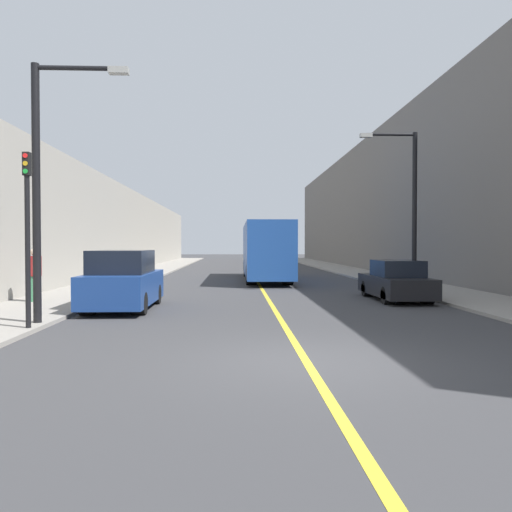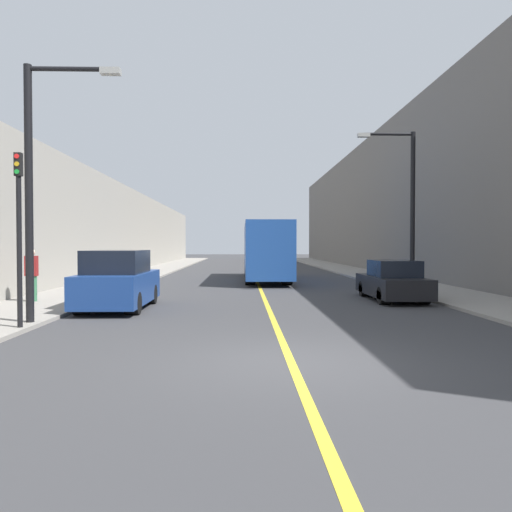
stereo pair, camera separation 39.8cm
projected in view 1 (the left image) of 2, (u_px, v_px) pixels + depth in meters
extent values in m
plane|color=#38383A|center=(306.00, 362.00, 8.83)|extent=(200.00, 200.00, 0.00)
cube|color=gray|center=(153.00, 271.00, 38.47)|extent=(3.30, 72.00, 0.11)
cube|color=gray|center=(348.00, 271.00, 39.12)|extent=(3.30, 72.00, 0.11)
cube|color=gray|center=(105.00, 230.00, 38.25)|extent=(4.00, 72.00, 6.38)
cube|color=#66605B|center=(394.00, 203.00, 39.15)|extent=(4.00, 72.00, 10.69)
cube|color=gold|center=(251.00, 271.00, 38.80)|extent=(0.16, 72.00, 0.01)
cube|color=#1E4793|center=(265.00, 249.00, 29.05)|extent=(2.41, 10.97, 2.96)
cube|color=black|center=(273.00, 240.00, 23.59)|extent=(2.05, 0.04, 1.33)
cylinder|color=black|center=(251.00, 275.00, 25.64)|extent=(0.53, 1.07, 1.07)
cylinder|color=black|center=(288.00, 275.00, 25.72)|extent=(0.53, 1.07, 1.07)
cylinder|color=black|center=(248.00, 268.00, 32.44)|extent=(0.53, 1.07, 1.07)
cylinder|color=black|center=(277.00, 268.00, 32.52)|extent=(0.53, 1.07, 1.07)
cube|color=navy|center=(124.00, 288.00, 16.03)|extent=(1.91, 4.44, 0.97)
cube|color=black|center=(122.00, 262.00, 15.79)|extent=(1.68, 2.44, 0.73)
cube|color=black|center=(106.00, 289.00, 13.84)|extent=(1.63, 0.04, 0.44)
cylinder|color=black|center=(88.00, 304.00, 14.63)|extent=(0.42, 0.68, 0.68)
cylinder|color=black|center=(139.00, 304.00, 14.70)|extent=(0.42, 0.68, 0.68)
cylinder|color=black|center=(111.00, 294.00, 17.38)|extent=(0.42, 0.68, 0.68)
cylinder|color=black|center=(154.00, 294.00, 17.45)|extent=(0.42, 0.68, 0.68)
cube|color=black|center=(395.00, 286.00, 18.71)|extent=(1.75, 4.35, 0.71)
cube|color=black|center=(397.00, 268.00, 18.48)|extent=(1.54, 1.96, 0.60)
cube|color=black|center=(416.00, 287.00, 16.57)|extent=(1.49, 0.04, 0.32)
cylinder|color=black|center=(388.00, 295.00, 17.34)|extent=(0.39, 0.62, 0.62)
cylinder|color=black|center=(427.00, 295.00, 17.40)|extent=(0.39, 0.62, 0.62)
cylinder|color=black|center=(368.00, 289.00, 20.04)|extent=(0.39, 0.62, 0.62)
cylinder|color=black|center=(401.00, 289.00, 20.09)|extent=(0.39, 0.62, 0.62)
cylinder|color=black|center=(36.00, 194.00, 12.54)|extent=(0.20, 0.20, 6.51)
cylinder|color=black|center=(77.00, 68.00, 12.51)|extent=(2.07, 0.12, 0.12)
cube|color=#999993|center=(119.00, 71.00, 12.56)|extent=(0.50, 0.24, 0.16)
cylinder|color=black|center=(414.00, 212.00, 20.87)|extent=(0.20, 0.20, 6.66)
cylinder|color=black|center=(391.00, 135.00, 20.76)|extent=(2.07, 0.12, 0.12)
cube|color=#999993|center=(366.00, 136.00, 20.72)|extent=(0.50, 0.24, 0.16)
cylinder|color=black|center=(28.00, 252.00, 11.77)|extent=(0.12, 0.12, 3.60)
cube|color=black|center=(27.00, 164.00, 11.72)|extent=(0.16, 0.16, 0.55)
cylinder|color=red|center=(25.00, 156.00, 11.63)|extent=(0.11, 0.02, 0.11)
cylinder|color=gold|center=(25.00, 163.00, 11.64)|extent=(0.11, 0.02, 0.11)
cylinder|color=green|center=(25.00, 171.00, 11.64)|extent=(0.11, 0.02, 0.11)
cylinder|color=#336B47|center=(32.00, 289.00, 17.23)|extent=(0.18, 0.18, 0.88)
cylinder|color=#336B47|center=(37.00, 289.00, 17.24)|extent=(0.18, 0.18, 0.88)
cube|color=maroon|center=(35.00, 266.00, 17.22)|extent=(0.41, 0.22, 0.70)
sphere|color=beige|center=(34.00, 252.00, 17.20)|extent=(0.26, 0.26, 0.26)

